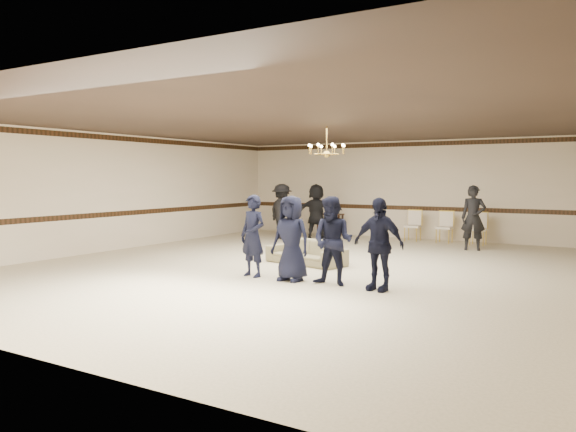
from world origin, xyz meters
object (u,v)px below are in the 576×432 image
adult_right (473,218)px  settee (306,252)px  chandelier (327,140)px  boy_b (291,238)px  adult_left (282,211)px  banquet_chair_left (413,226)px  banquet_chair_mid (444,227)px  boy_d (378,244)px  boy_a (253,236)px  banquet_chair_right (478,229)px  boy_c (333,241)px  console_table (330,224)px  adult_mid (316,211)px

adult_right → settee: bearing=-134.7°
chandelier → adult_right: (2.49, 3.99, -1.98)m
boy_b → adult_left: bearing=124.6°
banquet_chair_left → settee: bearing=-99.4°
banquet_chair_mid → banquet_chair_left: bearing=179.7°
boy_d → banquet_chair_mid: (-0.98, 7.79, -0.35)m
boy_d → banquet_chair_left: 8.05m
boy_a → boy_b: bearing=9.9°
adult_left → banquet_chair_right: size_ratio=1.87×
boy_a → settee: boy_a is taller
boy_c → boy_d: 0.90m
adult_left → console_table: size_ratio=1.97×
chandelier → boy_b: 3.27m
adult_mid → console_table: (-0.05, 1.10, -0.51)m
banquet_chair_mid → boy_a: bearing=-102.8°
boy_d → boy_b: bearing=-172.3°
boy_b → adult_mid: (-3.13, 6.89, 0.07)m
chandelier → boy_a: bearing=-98.7°
adult_mid → banquet_chair_left: (2.95, 0.90, -0.42)m
banquet_chair_left → adult_right: bearing=-34.8°
chandelier → banquet_chair_left: 5.82m
boy_d → banquet_chair_right: (0.02, 7.79, -0.35)m
boy_b → banquet_chair_right: size_ratio=1.73×
boy_a → boy_c: (1.80, 0.00, 0.00)m
adult_left → adult_mid: (0.90, 0.70, 0.00)m
boy_a → boy_c: 1.80m
settee → adult_right: (2.74, 4.52, 0.61)m
adult_mid → boy_d: bearing=110.4°
boy_b → boy_c: same height
settee → banquet_chair_mid: bearing=87.2°
boy_c → adult_left: adult_left is taller
boy_d → adult_right: 6.49m
boy_d → adult_right: size_ratio=0.93×
settee → console_table: (-2.41, 6.02, 0.10)m
adult_left → boy_a: bearing=143.3°
boy_c → console_table: (-4.08, 7.99, -0.45)m
settee → adult_right: 5.32m
boy_d → adult_left: (-5.83, 6.19, 0.07)m
boy_b → banquet_chair_mid: bearing=85.5°
boy_d → banquet_chair_mid: boy_d is taller
chandelier → boy_b: bearing=-78.3°
chandelier → adult_mid: 5.48m
adult_mid → banquet_chair_mid: size_ratio=1.87×
boy_a → banquet_chair_left: bearing=94.6°
boy_a → console_table: boy_a is taller
banquet_chair_right → console_table: 5.00m
banquet_chair_mid → settee: bearing=-105.6°
boy_c → settee: bearing=129.6°
adult_right → banquet_chair_right: 1.37m
boy_b → banquet_chair_left: size_ratio=1.73×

